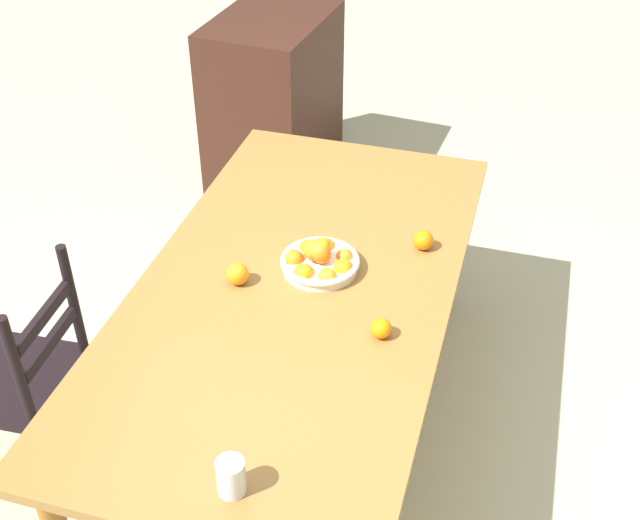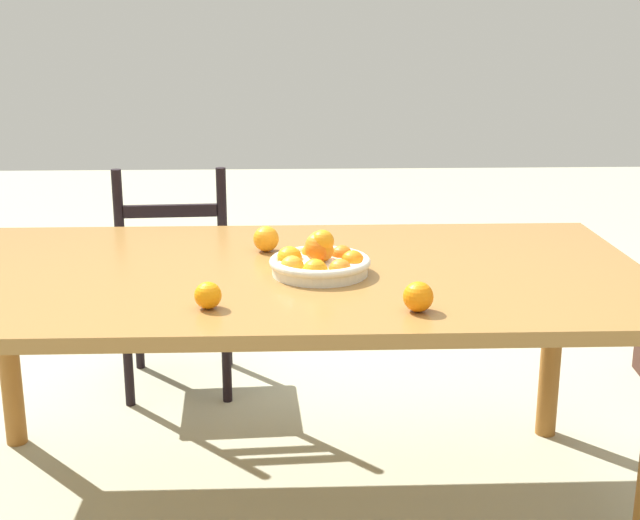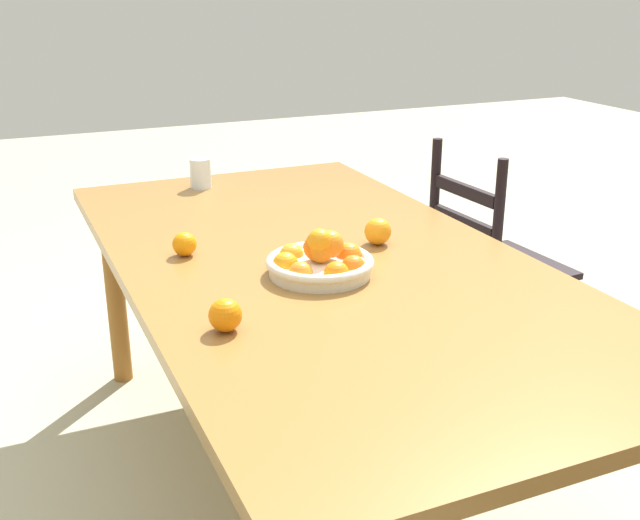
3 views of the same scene
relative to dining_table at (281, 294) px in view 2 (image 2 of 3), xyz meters
The scene contains 7 objects.
ground_plane 0.67m from the dining_table, ahead, with size 12.00×12.00×0.00m, color #ADAC8F.
dining_table is the anchor object (origin of this frame).
chair_near_window 0.99m from the dining_table, 115.10° to the left, with size 0.45×0.45×0.90m.
fruit_bowl 0.16m from the dining_table, 26.63° to the right, with size 0.28×0.28×0.13m.
orange_loose_0 0.51m from the dining_table, 48.66° to the right, with size 0.07×0.07×0.07m, color orange.
orange_loose_1 0.23m from the dining_table, 103.02° to the left, with size 0.08×0.08×0.08m, color orange.
orange_loose_2 0.39m from the dining_table, 117.21° to the right, with size 0.07×0.07×0.07m, color orange.
Camera 2 is at (0.02, -2.33, 1.42)m, focal length 48.77 mm.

